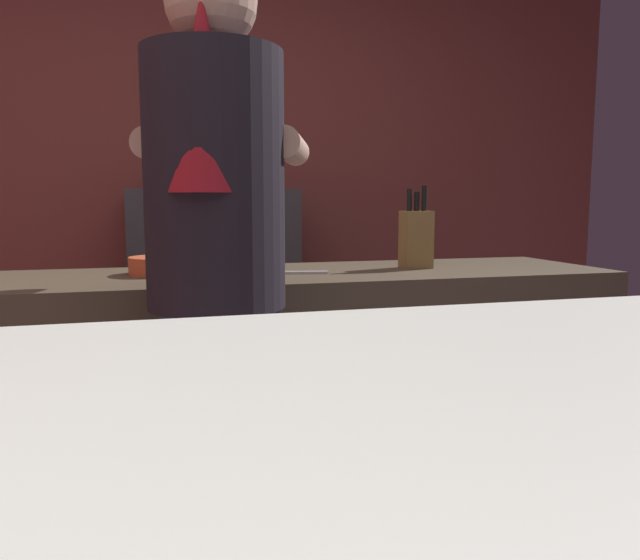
{
  "coord_description": "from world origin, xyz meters",
  "views": [
    {
      "loc": [
        -0.13,
        -1.22,
        1.15
      ],
      "look_at": [
        -0.0,
        -0.75,
        1.09
      ],
      "focal_mm": 34.63,
      "sensor_mm": 36.0,
      "label": 1
    }
  ],
  "objects_px": {
    "mixing_bowl": "(162,265)",
    "bottle_soy": "(222,175)",
    "bartender": "(216,263)",
    "bottle_hot_sauce": "(180,169)",
    "chefs_knife": "(291,273)",
    "bottle_vinegar": "(209,169)",
    "knife_block": "(416,238)"
  },
  "relations": [
    {
      "from": "bottle_hot_sauce",
      "to": "bartender",
      "type": "bearing_deg",
      "value": -90.2
    },
    {
      "from": "chefs_knife",
      "to": "bottle_vinegar",
      "type": "distance_m",
      "value": 1.18
    },
    {
      "from": "knife_block",
      "to": "bottle_hot_sauce",
      "type": "distance_m",
      "value": 1.45
    },
    {
      "from": "knife_block",
      "to": "bottle_hot_sauce",
      "type": "relative_size",
      "value": 1.11
    },
    {
      "from": "knife_block",
      "to": "bottle_soy",
      "type": "bearing_deg",
      "value": 113.55
    },
    {
      "from": "chefs_knife",
      "to": "bottle_hot_sauce",
      "type": "xyz_separation_m",
      "value": [
        -0.28,
        1.27,
        0.39
      ]
    },
    {
      "from": "bottle_vinegar",
      "to": "chefs_knife",
      "type": "bearing_deg",
      "value": -82.33
    },
    {
      "from": "knife_block",
      "to": "bottle_hot_sauce",
      "type": "height_order",
      "value": "bottle_hot_sauce"
    },
    {
      "from": "knife_block",
      "to": "bottle_soy",
      "type": "height_order",
      "value": "bottle_soy"
    },
    {
      "from": "mixing_bowl",
      "to": "bottle_soy",
      "type": "height_order",
      "value": "bottle_soy"
    },
    {
      "from": "bartender",
      "to": "mixing_bowl",
      "type": "distance_m",
      "value": 0.52
    },
    {
      "from": "mixing_bowl",
      "to": "bottle_hot_sauce",
      "type": "distance_m",
      "value": 1.23
    },
    {
      "from": "chefs_knife",
      "to": "bottle_vinegar",
      "type": "height_order",
      "value": "bottle_vinegar"
    },
    {
      "from": "knife_block",
      "to": "bottle_vinegar",
      "type": "height_order",
      "value": "bottle_vinegar"
    },
    {
      "from": "bartender",
      "to": "bottle_hot_sauce",
      "type": "distance_m",
      "value": 1.71
    },
    {
      "from": "bottle_vinegar",
      "to": "bottle_soy",
      "type": "relative_size",
      "value": 1.31
    },
    {
      "from": "knife_block",
      "to": "chefs_knife",
      "type": "bearing_deg",
      "value": -173.25
    },
    {
      "from": "bartender",
      "to": "bottle_hot_sauce",
      "type": "height_order",
      "value": "bartender"
    },
    {
      "from": "knife_block",
      "to": "mixing_bowl",
      "type": "height_order",
      "value": "knife_block"
    },
    {
      "from": "bottle_hot_sauce",
      "to": "bottle_vinegar",
      "type": "relative_size",
      "value": 1.06
    },
    {
      "from": "knife_block",
      "to": "bottle_hot_sauce",
      "type": "xyz_separation_m",
      "value": [
        -0.74,
        1.22,
        0.29
      ]
    },
    {
      "from": "knife_block",
      "to": "mixing_bowl",
      "type": "relative_size",
      "value": 1.39
    },
    {
      "from": "bottle_vinegar",
      "to": "bottle_soy",
      "type": "distance_m",
      "value": 0.19
    },
    {
      "from": "mixing_bowl",
      "to": "bottle_vinegar",
      "type": "relative_size",
      "value": 0.84
    },
    {
      "from": "bottle_soy",
      "to": "mixing_bowl",
      "type": "bearing_deg",
      "value": -105.81
    },
    {
      "from": "bottle_vinegar",
      "to": "bottle_soy",
      "type": "bearing_deg",
      "value": 64.12
    },
    {
      "from": "chefs_knife",
      "to": "mixing_bowl",
      "type": "bearing_deg",
      "value": 176.75
    },
    {
      "from": "knife_block",
      "to": "mixing_bowl",
      "type": "bearing_deg",
      "value": 177.11
    },
    {
      "from": "mixing_bowl",
      "to": "chefs_knife",
      "type": "height_order",
      "value": "mixing_bowl"
    },
    {
      "from": "bottle_hot_sauce",
      "to": "bottle_soy",
      "type": "height_order",
      "value": "bottle_hot_sauce"
    },
    {
      "from": "knife_block",
      "to": "chefs_knife",
      "type": "xyz_separation_m",
      "value": [
        -0.46,
        -0.05,
        -0.1
      ]
    },
    {
      "from": "chefs_knife",
      "to": "bottle_vinegar",
      "type": "bearing_deg",
      "value": 108.15
    }
  ]
}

